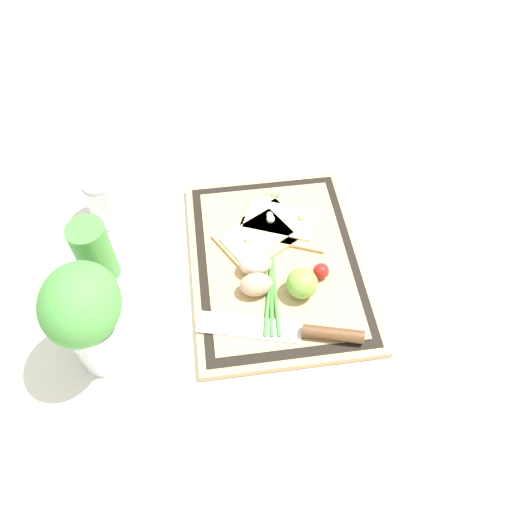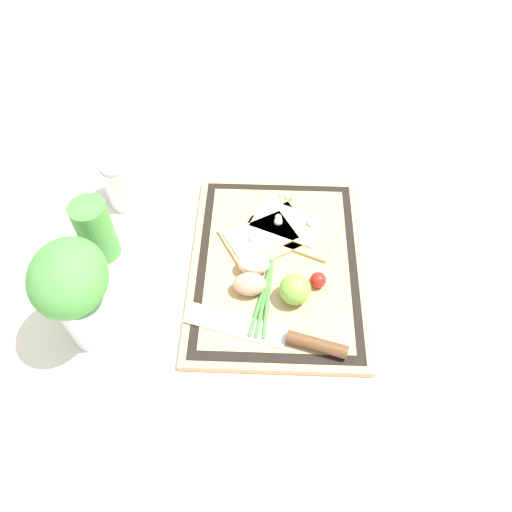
{
  "view_description": "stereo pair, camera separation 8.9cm",
  "coord_description": "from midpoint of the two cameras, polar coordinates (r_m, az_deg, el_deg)",
  "views": [
    {
      "loc": [
        -0.52,
        0.11,
        0.76
      ],
      "look_at": [
        0.0,
        0.04,
        0.04
      ],
      "focal_mm": 35.0,
      "sensor_mm": 36.0,
      "label": 1
    },
    {
      "loc": [
        -0.53,
        0.02,
        0.76
      ],
      "look_at": [
        0.0,
        0.04,
        0.04
      ],
      "focal_mm": 35.0,
      "sensor_mm": 36.0,
      "label": 2
    }
  ],
  "objects": [
    {
      "name": "pizza_slice_near",
      "position": [
        0.96,
        6.88,
        3.29
      ],
      "size": [
        0.16,
        0.2,
        0.02
      ],
      "color": "tan",
      "rests_on": "cutting_board"
    },
    {
      "name": "cherry_tomato_red",
      "position": [
        0.88,
        10.0,
        -2.92
      ],
      "size": [
        0.03,
        0.03,
        0.03
      ],
      "primitive_type": "sphere",
      "color": "red",
      "rests_on": "cutting_board"
    },
    {
      "name": "sauce_jar",
      "position": [
        1.02,
        -12.32,
        8.01
      ],
      "size": [
        0.08,
        0.08,
        0.11
      ],
      "color": "silver",
      "rests_on": "ground_plane"
    },
    {
      "name": "herb_pot",
      "position": [
        0.89,
        -14.19,
        0.14
      ],
      "size": [
        0.11,
        0.11,
        0.18
      ],
      "color": "white",
      "rests_on": "ground_plane"
    },
    {
      "name": "lime",
      "position": [
        0.85,
        7.51,
        -4.02
      ],
      "size": [
        0.05,
        0.05,
        0.05
      ],
      "primitive_type": "sphere",
      "color": "#7FB742",
      "rests_on": "cutting_board"
    },
    {
      "name": "egg_brown",
      "position": [
        0.85,
        2.27,
        -3.44
      ],
      "size": [
        0.04,
        0.06,
        0.04
      ],
      "primitive_type": "ellipsoid",
      "color": "tan",
      "rests_on": "cutting_board"
    },
    {
      "name": "herb_glass",
      "position": [
        0.78,
        -16.92,
        -4.01
      ],
      "size": [
        0.13,
        0.11,
        0.21
      ],
      "color": "silver",
      "rests_on": "ground_plane"
    },
    {
      "name": "ground_plane",
      "position": [
        0.92,
        5.2,
        -1.57
      ],
      "size": [
        6.0,
        6.0,
        0.0
      ],
      "primitive_type": "plane",
      "color": "silver"
    },
    {
      "name": "egg_pink",
      "position": [
        0.88,
        2.63,
        -1.09
      ],
      "size": [
        0.04,
        0.06,
        0.04
      ],
      "primitive_type": "ellipsoid",
      "color": "beige",
      "rests_on": "cutting_board"
    },
    {
      "name": "scallion_bunch",
      "position": [
        0.91,
        4.67,
        -0.56
      ],
      "size": [
        0.32,
        0.08,
        0.01
      ],
      "color": "#47933D",
      "rests_on": "cutting_board"
    },
    {
      "name": "knife",
      "position": [
        0.82,
        7.25,
        -9.56
      ],
      "size": [
        0.1,
        0.27,
        0.02
      ],
      "color": "silver",
      "rests_on": "cutting_board"
    },
    {
      "name": "cutting_board",
      "position": [
        0.92,
        5.24,
        -1.25
      ],
      "size": [
        0.42,
        0.31,
        0.02
      ],
      "color": "tan",
      "rests_on": "ground_plane"
    },
    {
      "name": "pizza_slice_far",
      "position": [
        0.94,
        3.81,
        2.18
      ],
      "size": [
        0.17,
        0.19,
        0.02
      ],
      "color": "tan",
      "rests_on": "cutting_board"
    }
  ]
}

